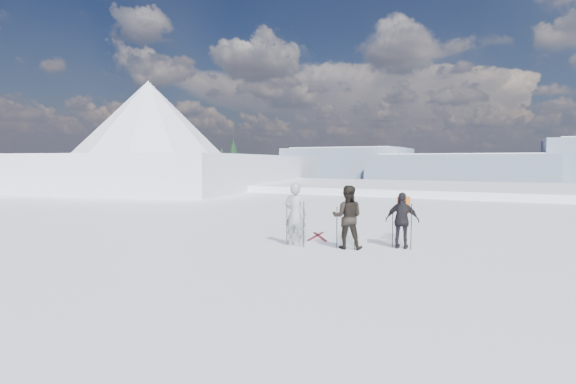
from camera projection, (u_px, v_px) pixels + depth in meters
The scene contains 9 objects.
lake_basin at pixel (454, 271), 36.64m from camera, with size 820.00×820.00×71.62m.
far_mountain_range at pixel (543, 171), 402.86m from camera, with size 770.00×110.00×53.00m.
near_ridge at pixel (190, 217), 47.65m from camera, with size 31.37×35.68×25.62m.
skier_grey at pixel (295, 214), 13.05m from camera, with size 0.67×0.44×1.84m, color gray.
skier_dark at pixel (347, 217), 12.62m from camera, with size 0.87×0.68×1.79m, color black.
skier_pack at pixel (402, 221), 12.64m from camera, with size 0.93×0.39×1.59m, color black.
backpack at pixel (404, 184), 12.80m from camera, with size 0.34×0.19×0.47m, color orange.
ski_poles at pixel (346, 226), 12.72m from camera, with size 3.44×1.10×1.35m.
skis_loose at pixel (318, 236), 14.62m from camera, with size 1.05×1.70×0.03m.
Camera 1 is at (3.91, -8.38, 2.48)m, focal length 28.00 mm.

